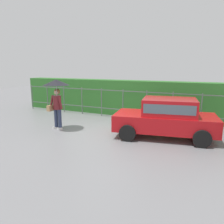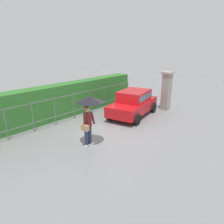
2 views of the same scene
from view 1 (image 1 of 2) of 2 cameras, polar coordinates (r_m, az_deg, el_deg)
The scene contains 5 objects.
ground_plane at distance 9.12m, azimuth -3.29°, elevation -5.15°, with size 40.00×40.00×0.00m, color slate.
car at distance 8.50m, azimuth 13.84°, elevation -1.10°, with size 3.95×2.41×1.48m.
pedestrian at distance 9.45m, azimuth -14.17°, elevation 5.26°, with size 1.08×1.08×2.12m.
fence_section at distance 11.58m, azimuth -0.00°, elevation 2.68°, with size 11.28×0.05×1.50m.
hedge_row at distance 12.33m, azimuth 1.74°, elevation 3.79°, with size 12.23×0.90×1.90m, color #2D6B28.
Camera 1 is at (4.27, -7.61, 2.63)m, focal length 35.46 mm.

